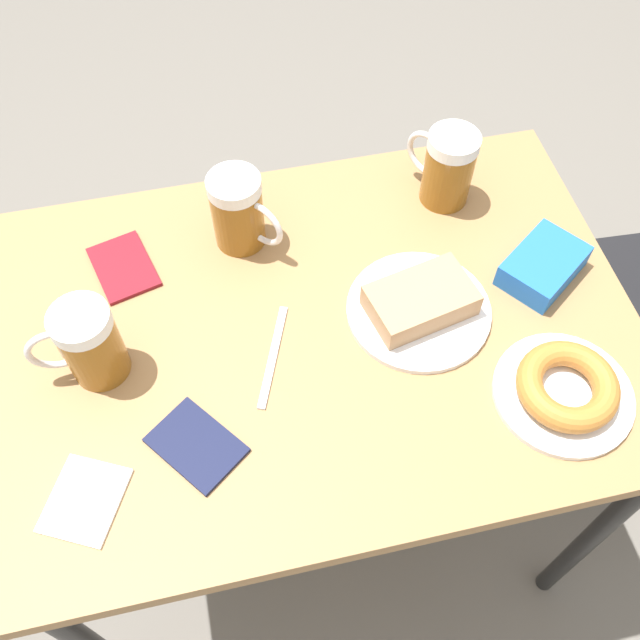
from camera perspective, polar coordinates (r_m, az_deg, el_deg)
ground_plane at (r=1.79m, az=0.00°, el=-13.87°), size 8.00×8.00×0.00m
table at (r=1.17m, az=0.00°, el=-2.52°), size 0.70×0.99×0.76m
plate_with_cake at (r=1.12m, az=7.98°, el=1.23°), size 0.23×0.23×0.05m
plate_with_donut at (r=1.09m, az=19.08°, el=-5.21°), size 0.20×0.20×0.05m
beer_mug_left at (r=1.25m, az=10.14°, el=11.96°), size 0.12×0.10×0.14m
beer_mug_center at (r=1.06m, az=-18.05°, el=-1.62°), size 0.09×0.13×0.14m
beer_mug_right at (r=1.17m, az=-6.50°, el=8.63°), size 0.11×0.11×0.14m
napkin_folded at (r=1.03m, az=-18.30°, el=-13.53°), size 0.14×0.13×0.00m
fork at (r=1.08m, az=-3.78°, el=-2.89°), size 0.17×0.08×0.00m
passport_near_edge at (r=1.21m, az=-15.45°, el=4.11°), size 0.14×0.12×0.01m
passport_far_edge at (r=1.02m, az=-9.87°, el=-9.82°), size 0.15×0.15×0.01m
blue_pouch at (r=1.20m, az=17.42°, el=4.17°), size 0.16×0.17×0.04m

